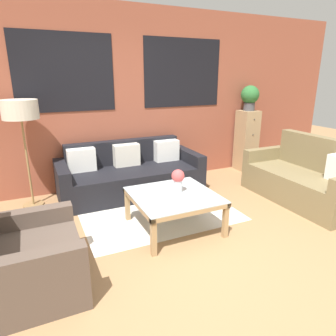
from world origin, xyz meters
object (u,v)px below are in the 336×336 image
at_px(armchair_corner, 27,261).
at_px(flower_vase, 178,179).
at_px(potted_plant, 250,96).
at_px(settee_vintage, 305,180).
at_px(coffee_table, 174,199).
at_px(floor_lamp, 20,113).
at_px(drawer_cabinet, 246,141).
at_px(couch_dark, 130,175).

bearing_deg(armchair_corner, flower_vase, 16.76).
bearing_deg(flower_vase, potted_plant, 34.21).
bearing_deg(settee_vintage, flower_vase, 177.70).
relative_size(coffee_table, floor_lamp, 0.64).
bearing_deg(coffee_table, drawer_cabinet, 34.14).
height_order(coffee_table, floor_lamp, floor_lamp).
bearing_deg(potted_plant, flower_vase, -145.79).
relative_size(armchair_corner, flower_vase, 3.39).
relative_size(settee_vintage, armchair_corner, 1.79).
distance_m(armchair_corner, floor_lamp, 2.14).
relative_size(couch_dark, armchair_corner, 2.29).
xyz_separation_m(coffee_table, drawer_cabinet, (2.30, 1.56, 0.19)).
distance_m(armchair_corner, drawer_cabinet, 4.39).
xyz_separation_m(potted_plant, flower_vase, (-2.22, -1.51, -0.80)).
xyz_separation_m(settee_vintage, flower_vase, (-2.02, 0.08, 0.29)).
bearing_deg(floor_lamp, potted_plant, 1.98).
relative_size(potted_plant, flower_vase, 1.63).
distance_m(coffee_table, drawer_cabinet, 2.78).
distance_m(drawer_cabinet, potted_plant, 0.83).
distance_m(coffee_table, potted_plant, 2.96).
relative_size(coffee_table, potted_plant, 2.09).
bearing_deg(potted_plant, floor_lamp, -178.02).
xyz_separation_m(drawer_cabinet, flower_vase, (-2.22, -1.51, 0.03)).
relative_size(settee_vintage, flower_vase, 6.09).
distance_m(couch_dark, armchair_corner, 2.31).
bearing_deg(coffee_table, armchair_corner, -164.09).
bearing_deg(flower_vase, couch_dark, 98.46).
height_order(armchair_corner, potted_plant, potted_plant).
height_order(floor_lamp, drawer_cabinet, floor_lamp).
xyz_separation_m(floor_lamp, potted_plant, (3.82, 0.13, 0.10)).
bearing_deg(couch_dark, potted_plant, 5.58).
height_order(coffee_table, potted_plant, potted_plant).
distance_m(floor_lamp, potted_plant, 3.82).
xyz_separation_m(coffee_table, potted_plant, (2.30, 1.56, 1.02)).
height_order(settee_vintage, floor_lamp, floor_lamp).
height_order(couch_dark, coffee_table, couch_dark).
bearing_deg(drawer_cabinet, armchair_corner, -152.64).
relative_size(floor_lamp, potted_plant, 3.24).
bearing_deg(couch_dark, settee_vintage, -31.50).
relative_size(coffee_table, drawer_cabinet, 0.83).
bearing_deg(armchair_corner, drawer_cabinet, 27.36).
height_order(coffee_table, flower_vase, flower_vase).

